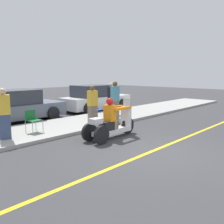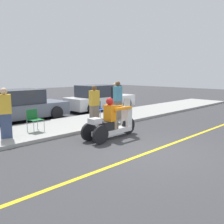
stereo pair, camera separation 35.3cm
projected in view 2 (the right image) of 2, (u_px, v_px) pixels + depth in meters
ground_plane at (150, 152)px, 7.30m from camera, size 60.00×60.00×0.00m
lane_stripe at (157, 149)px, 7.53m from camera, size 24.00×0.12×0.01m
sidewalk_strip at (61, 126)px, 10.50m from camera, size 28.00×2.80×0.12m
motorcycle_trike at (112, 124)px, 8.77m from camera, size 2.31×0.69×1.45m
spectator_with_child at (94, 106)px, 10.51m from camera, size 0.41×0.26×1.66m
spectator_end_of_line at (115, 99)px, 13.11m from camera, size 0.41×0.27×1.66m
spectator_mid_group at (5, 114)px, 8.32m from camera, size 0.46×0.36×1.69m
spectator_far_back at (118, 101)px, 11.75m from camera, size 0.47×0.33×1.78m
folding_chair_set_back at (99, 108)px, 11.90m from camera, size 0.47×0.47×0.82m
folding_chair_curbside at (34, 118)px, 9.30m from camera, size 0.50×0.50×0.82m
parked_car_lot_right at (17, 106)px, 11.92m from camera, size 4.66×2.09×1.51m
parked_car_lot_center at (100, 98)px, 15.51m from camera, size 4.58×1.93×1.55m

